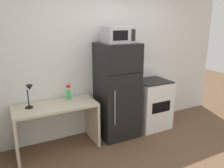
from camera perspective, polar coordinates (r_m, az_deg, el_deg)
The scene contains 7 objects.
wall_back_white at distance 4.10m, azimuth -0.99°, elevation 6.04°, with size 5.00×0.10×2.60m, color silver.
desk at distance 3.66m, azimuth -13.96°, elevation -8.31°, with size 1.26×0.55×0.75m.
desk_lamp at distance 3.48m, azimuth -20.17°, elevation -2.02°, with size 0.14×0.12×0.35m.
spray_bottle at distance 3.73m, azimuth -10.90°, elevation -2.43°, with size 0.06×0.06×0.25m.
refrigerator at distance 3.89m, azimuth 1.29°, elevation -1.76°, with size 0.65×0.62×1.64m.
microwave at distance 3.70m, azimuth 1.55°, elevation 12.33°, with size 0.46×0.35×0.26m.
oven_range at distance 4.39m, azimuth 9.80°, elevation -4.80°, with size 0.62×0.61×1.10m.
Camera 1 is at (-1.79, -1.92, 2.01)m, focal length 36.21 mm.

